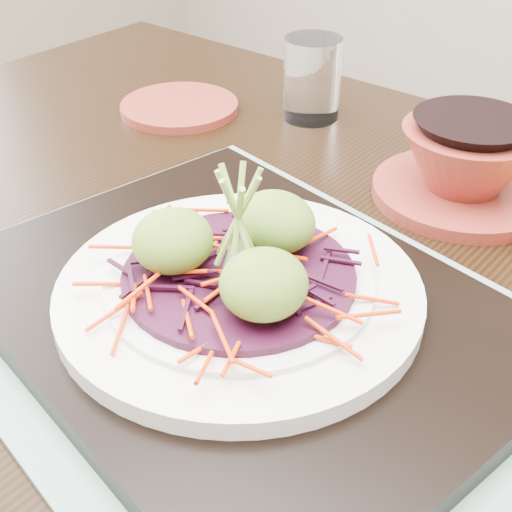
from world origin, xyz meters
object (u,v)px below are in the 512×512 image
Objects in this scene: white_plate at (239,290)px; terracotta_bowl_set at (465,168)px; water_glass at (312,79)px; terracotta_side_plate at (179,107)px; dining_table at (284,364)px; serving_tray at (240,310)px.

terracotta_bowl_set is (0.05, 0.29, 0.00)m from white_plate.
water_glass is 0.24m from terracotta_bowl_set.
terracotta_side_plate is at bearing 140.18° from white_plate.
serving_tray reaches higher than dining_table.
water_glass is 0.44× the size of terracotta_bowl_set.
dining_table is 4.68× the size of white_plate.
terracotta_side_plate is (-0.31, 0.19, 0.11)m from dining_table.
white_plate is 1.23× the size of terracotta_bowl_set.
terracotta_bowl_set is at bearing 80.95° from white_plate.
serving_tray is at bearing -62.50° from water_glass.
terracotta_side_plate is at bearing -148.02° from water_glass.
water_glass is (0.14, 0.09, 0.04)m from terracotta_side_plate.
serving_tray is at bearing -39.82° from terracotta_side_plate.
white_plate is at bearing -39.82° from terracotta_side_plate.
water_glass reaches higher than dining_table.
dining_table is at bearing 98.94° from white_plate.
serving_tray is 0.42m from terracotta_side_plate.
white_plate is 1.87× the size of terracotta_side_plate.
water_glass is (-0.17, 0.28, 0.15)m from dining_table.
white_plate is 2.81× the size of water_glass.
dining_table is 5.77× the size of terracotta_bowl_set.
dining_table is at bearing -105.29° from terracotta_bowl_set.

